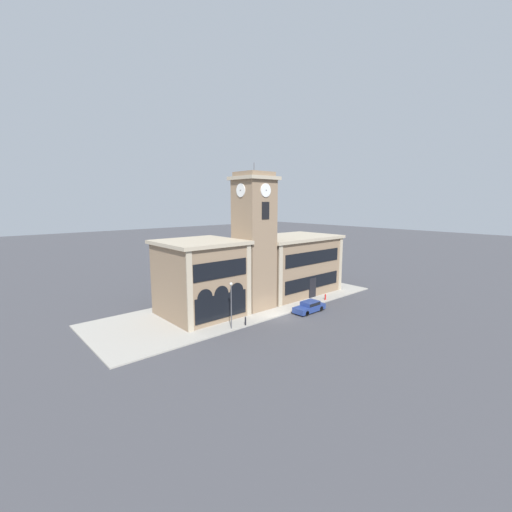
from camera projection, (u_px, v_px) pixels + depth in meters
name	position (u px, v px, depth m)	size (l,w,h in m)	color
ground_plane	(280.00, 317.00, 44.09)	(300.00, 300.00, 0.00)	#424247
sidewalk_kerb	(245.00, 304.00, 49.27)	(42.57, 14.01, 0.15)	#A39E93
clock_tower	(254.00, 242.00, 46.32)	(5.13, 5.13, 19.74)	#897056
town_hall_left_wing	(200.00, 278.00, 44.09)	(9.97, 9.93, 9.82)	#897056
town_hall_right_wing	(291.00, 264.00, 55.28)	(15.47, 9.93, 9.26)	#897056
parked_car_near	(310.00, 306.00, 45.90)	(4.81, 1.92, 1.47)	navy
street_lamp	(231.00, 298.00, 39.07)	(0.36, 0.36, 5.48)	#4C4C51
bollard	(245.00, 321.00, 40.60)	(0.18, 0.18, 1.06)	black
fire_hydrant	(325.00, 297.00, 51.18)	(0.22, 0.22, 0.87)	red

